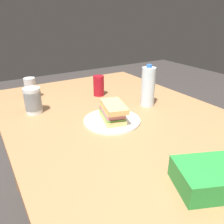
% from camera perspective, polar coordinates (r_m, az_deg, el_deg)
% --- Properties ---
extents(dining_table, '(1.71, 1.05, 0.77)m').
position_cam_1_polar(dining_table, '(1.09, 4.78, -7.05)').
color(dining_table, '#9E7047').
rests_on(dining_table, ground_plane).
extents(paper_plate, '(0.26, 0.26, 0.01)m').
position_cam_1_polar(paper_plate, '(1.08, 0.00, -2.14)').
color(paper_plate, white).
rests_on(paper_plate, dining_table).
extents(sandwich, '(0.20, 0.14, 0.08)m').
position_cam_1_polar(sandwich, '(1.05, 0.15, 0.07)').
color(sandwich, '#DBB26B').
rests_on(sandwich, paper_plate).
extents(soda_can_red, '(0.07, 0.07, 0.12)m').
position_cam_1_polar(soda_can_red, '(1.40, -3.32, 6.54)').
color(soda_can_red, maroon).
rests_on(soda_can_red, dining_table).
extents(chip_bag, '(0.23, 0.27, 0.07)m').
position_cam_1_polar(chip_bag, '(0.76, 24.36, -14.43)').
color(chip_bag, '#268C38').
rests_on(chip_bag, dining_table).
extents(water_bottle_tall, '(0.07, 0.07, 0.23)m').
position_cam_1_polar(water_bottle_tall, '(1.25, 8.93, 6.23)').
color(water_bottle_tall, silver).
rests_on(water_bottle_tall, dining_table).
extents(plastic_cup_stack, '(0.08, 0.08, 0.13)m').
position_cam_1_polar(plastic_cup_stack, '(1.22, -19.06, 2.72)').
color(plastic_cup_stack, silver).
rests_on(plastic_cup_stack, dining_table).
extents(soda_can_silver, '(0.07, 0.07, 0.12)m').
position_cam_1_polar(soda_can_silver, '(1.44, -19.61, 5.63)').
color(soda_can_silver, silver).
rests_on(soda_can_silver, dining_table).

